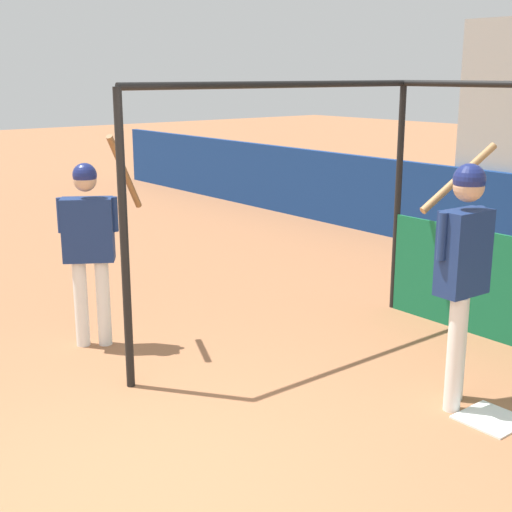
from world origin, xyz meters
TOP-DOWN VIEW (x-y plane):
  - ground_plane at (0.00, 0.00)m, footprint 60.00×60.00m
  - home_plate at (0.87, 2.54)m, footprint 0.44×0.44m
  - player_batter at (0.51, 2.55)m, footprint 0.50×0.86m
  - player_waiting at (-2.44, 0.92)m, footprint 0.59×0.80m

SIDE VIEW (x-z plane):
  - ground_plane at x=0.00m, z-range 0.00..0.00m
  - home_plate at x=0.87m, z-range 0.00..0.02m
  - player_waiting at x=-2.44m, z-range 0.05..2.09m
  - player_batter at x=0.51m, z-range 0.17..2.18m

